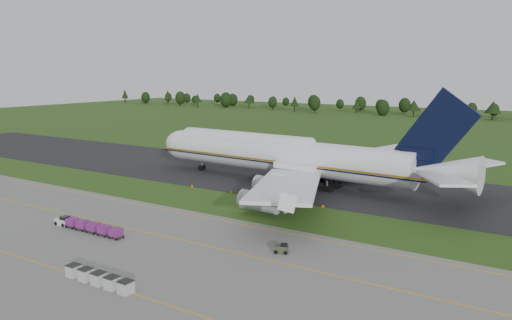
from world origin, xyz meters
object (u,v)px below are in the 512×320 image
Objects in this scene: baggage_train at (87,226)px; uld_row at (99,278)px; utility_cart at (281,249)px; edge_markers at (252,196)px; aircraft at (287,156)px.

baggage_train is 1.40× the size of uld_row.
baggage_train is at bearing 144.16° from uld_row.
uld_row is (-14.01, -21.87, 0.25)m from utility_cart.
uld_row is 0.33× the size of edge_markers.
edge_markers is (11.01, 34.39, -0.65)m from baggage_train.
utility_cart is 0.21× the size of uld_row.
baggage_train reaches higher than uld_row.
aircraft is at bearing 96.96° from uld_row.
utility_cart is at bearing 57.35° from uld_row.
baggage_train reaches higher than utility_cart.
utility_cart is (21.79, -41.81, -6.10)m from aircraft.
utility_cart is 0.07× the size of edge_markers.
edge_markers is (0.13, -15.81, -6.44)m from aircraft.
aircraft is 5.34× the size of baggage_train.
utility_cart is 33.84m from edge_markers.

